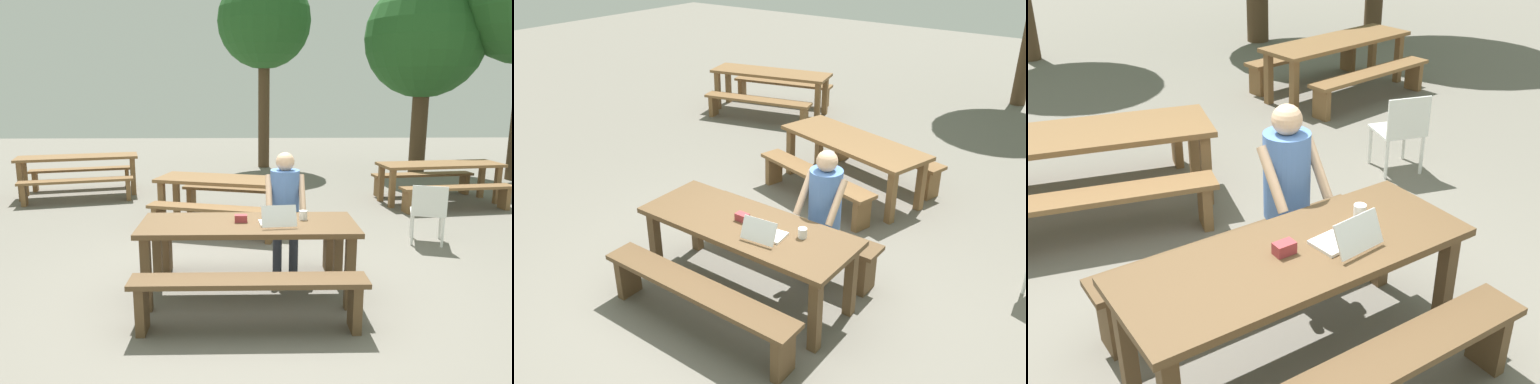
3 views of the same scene
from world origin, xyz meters
TOP-DOWN VIEW (x-y plane):
  - ground_plane at (0.00, 0.00)m, footprint 30.00×30.00m
  - picnic_table_front at (0.00, 0.00)m, footprint 2.10×0.80m
  - bench_near at (0.00, -0.70)m, footprint 2.03×0.30m
  - bench_far at (0.00, 0.70)m, footprint 2.03×0.30m
  - laptop at (0.28, -0.11)m, footprint 0.36×0.33m
  - small_pouch at (-0.07, 0.02)m, footprint 0.12×0.08m
  - coffee_mug at (0.55, 0.10)m, footprint 0.08×0.08m
  - person_seated at (0.41, 0.67)m, footprint 0.43×0.42m
  - plastic_chair at (2.39, 1.64)m, footprint 0.55×0.55m
  - picnic_table_mid at (3.45, 3.98)m, footprint 2.25×0.96m
  - bench_mid_south at (3.53, 3.37)m, footprint 1.98×0.55m
  - bench_mid_north at (3.37, 4.60)m, footprint 1.98×0.55m
  - picnic_table_rear at (-0.32, 2.61)m, footprint 2.17×1.26m
  - bench_rear_south at (-0.49, 1.97)m, footprint 1.85×0.77m
  - bench_rear_north at (-0.15, 3.25)m, footprint 1.85×0.77m

SIDE VIEW (x-z plane):
  - ground_plane at x=0.00m, z-range 0.00..0.00m
  - bench_mid_south at x=3.53m, z-range 0.11..0.54m
  - bench_mid_north at x=3.37m, z-range 0.11..0.54m
  - bench_rear_south at x=-0.49m, z-range 0.11..0.56m
  - bench_rear_north at x=-0.15m, z-range 0.11..0.56m
  - bench_near at x=0.00m, z-range 0.13..0.61m
  - bench_far at x=0.00m, z-range 0.13..0.61m
  - plastic_chair at x=2.39m, z-range 0.03..0.85m
  - picnic_table_mid at x=3.45m, z-range 0.25..0.97m
  - picnic_table_rear at x=-0.32m, z-range 0.26..0.98m
  - picnic_table_front at x=0.00m, z-range 0.28..1.05m
  - person_seated at x=0.41m, z-range 0.12..1.49m
  - small_pouch at x=-0.07m, z-range 0.77..0.84m
  - coffee_mug at x=0.55m, z-range 0.77..0.86m
  - laptop at x=0.28m, z-range 0.72..0.93m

